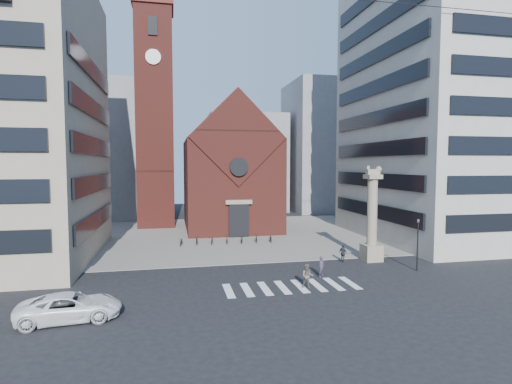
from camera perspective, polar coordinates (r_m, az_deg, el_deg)
ground at (r=32.27m, az=2.52°, el=-11.87°), size 120.00×120.00×0.00m
piazza at (r=50.44m, az=-2.87°, el=-6.05°), size 46.00×30.00×0.05m
zebra_crossing at (r=29.64m, az=5.06°, el=-13.32°), size 10.20×3.20×0.01m
church at (r=55.65m, az=-3.87°, el=3.13°), size 12.00×16.65×18.00m
campanile at (r=58.52m, az=-14.24°, el=10.66°), size 5.50×5.50×31.20m
building_right at (r=53.17m, az=25.47°, el=11.37°), size 18.00×22.00×32.00m
bg_block_left at (r=71.17m, az=-21.87°, el=5.47°), size 16.00×14.00×22.00m
bg_block_mid at (r=76.31m, az=-1.49°, el=4.13°), size 14.00×12.00×18.00m
bg_block_right at (r=78.02m, az=10.63°, el=6.27°), size 16.00×14.00×24.00m
lion_column at (r=37.90m, az=16.24°, el=-4.30°), size 1.63×1.60×8.68m
traffic_light at (r=35.73m, az=22.09°, el=-6.84°), size 0.13×0.16×4.30m
white_car at (r=25.68m, az=-25.04°, el=-14.66°), size 5.80×3.17×1.54m
pedestrian_0 at (r=32.09m, az=9.36°, el=-10.51°), size 0.71×0.64×1.63m
pedestrian_1 at (r=29.20m, az=7.36°, el=-11.84°), size 1.01×0.89×1.74m
pedestrian_2 at (r=37.17m, az=12.35°, el=-8.54°), size 0.74×1.03×1.62m
scooter_0 at (r=44.10m, az=-10.62°, el=-6.98°), size 0.80×1.68×0.85m
scooter_1 at (r=44.16m, az=-8.45°, el=-6.88°), size 0.67×1.61×0.94m
scooter_2 at (r=44.29m, az=-6.30°, el=-6.89°), size 0.80×1.68×0.85m
scooter_3 at (r=44.47m, az=-4.16°, el=-6.77°), size 0.67×1.61×0.94m
scooter_4 at (r=44.72m, az=-2.04°, el=-6.76°), size 0.80×1.68×0.85m
scooter_5 at (r=45.02m, az=0.05°, el=-6.63°), size 0.67×1.61×0.94m
scooter_6 at (r=45.39m, az=2.12°, el=-6.60°), size 0.80×1.68×0.85m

